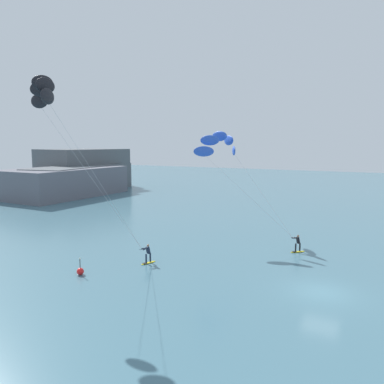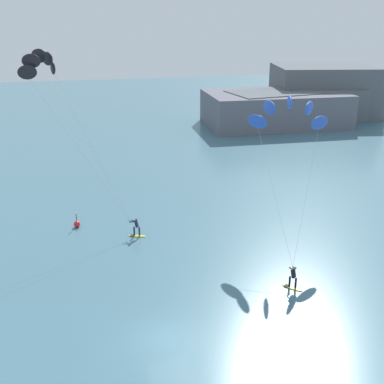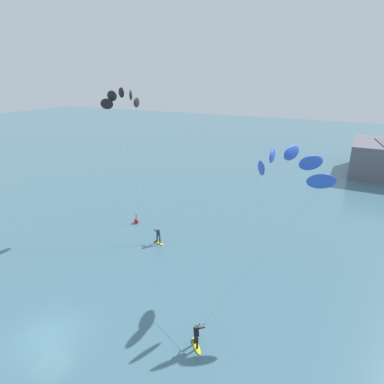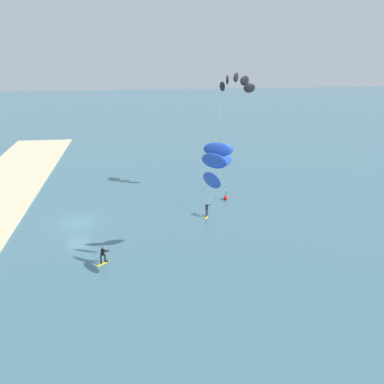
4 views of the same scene
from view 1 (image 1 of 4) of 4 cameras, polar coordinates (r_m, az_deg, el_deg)
The scene contains 5 objects.
ground_plane at distance 28.90m, azimuth 18.73°, elevation -14.00°, with size 240.00×240.00×0.00m, color #426B7A.
kitesurfer_nearshore at distance 30.16m, azimuth -20.54°, elevation 12.63°, with size 9.14×6.87×15.11m.
kitesurfer_mid_water at distance 42.46m, azimuth 4.44°, elevation 6.74°, with size 7.25×12.08×11.60m.
marker_buoy at distance 31.97m, azimuth -16.30°, elevation -11.25°, with size 0.56×0.56×1.38m.
distant_headland at distance 85.30m, azimuth -17.29°, elevation 2.24°, with size 32.39×21.28×8.90m.
Camera 1 is at (-26.74, -3.72, 10.34)m, focal length 35.81 mm.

